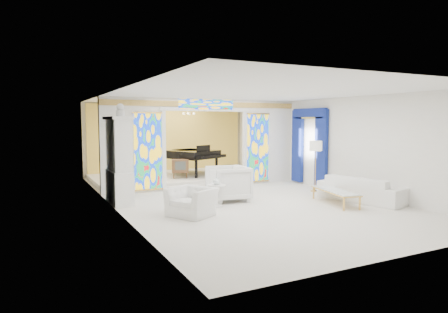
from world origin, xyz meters
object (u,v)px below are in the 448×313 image
china_cabinet (119,161)px  grand_piano (193,154)px  sofa (362,189)px  tv_console (180,166)px  coffee_table (335,191)px  armchair_right (228,183)px  armchair_left (192,202)px

china_cabinet → grand_piano: china_cabinet is taller
sofa → tv_console: (-3.43, 5.43, 0.28)m
china_cabinet → coffee_table: 5.97m
sofa → grand_piano: (-2.59, 6.26, 0.62)m
sofa → coffee_table: size_ratio=1.31×
china_cabinet → armchair_right: (2.82, -1.09, -0.67)m
armchair_left → armchair_right: bearing=96.4°
armchair_right → grand_piano: bearing=176.6°
armchair_right → coffee_table: armchair_right is taller
sofa → coffee_table: bearing=75.3°
grand_piano → armchair_left: bearing=-137.3°
coffee_table → armchair_right: bearing=144.0°
coffee_table → grand_piano: 6.48m
armchair_right → sofa: armchair_right is taller
sofa → grand_piano: size_ratio=0.73×
china_cabinet → tv_console: size_ratio=3.94×
armchair_left → coffee_table: 4.02m
tv_console → armchair_left: bearing=-89.7°
armchair_right → tv_console: (-0.08, 3.68, 0.13)m
sofa → coffee_table: sofa is taller
sofa → tv_console: tv_console is taller
armchair_left → tv_console: size_ratio=1.48×
china_cabinet → armchair_left: china_cabinet is taller
armchair_left → sofa: size_ratio=0.42×
coffee_table → tv_console: size_ratio=2.66×
sofa → tv_console: 6.43m
sofa → grand_piano: bearing=8.7°
armchair_right → coffee_table: 2.95m
china_cabinet → coffee_table: bearing=-28.5°
armchair_left → tv_console: tv_console is taller
grand_piano → china_cabinet: bearing=-161.2°
coffee_table → china_cabinet: bearing=151.5°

